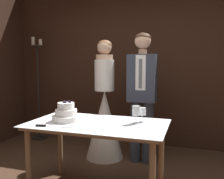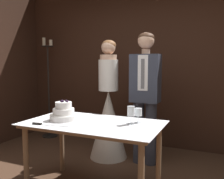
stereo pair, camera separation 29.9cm
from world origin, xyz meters
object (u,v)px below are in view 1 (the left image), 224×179
wine_glass_near (142,112)px  tiered_cake (66,114)px  wine_glass_middle (136,112)px  cake_table (97,131)px  cake_knife (47,126)px  candle_stand (38,92)px  bride (105,115)px  groom (142,91)px

wine_glass_near → tiered_cake: bearing=-165.3°
wine_glass_middle → cake_table: bearing=-168.0°
cake_table → wine_glass_near: size_ratio=9.31×
wine_glass_middle → cake_knife: bearing=-154.3°
candle_stand → cake_knife: bearing=-53.3°
tiered_cake → wine_glass_near: bearing=14.7°
cake_table → cake_knife: bearing=-143.4°
candle_stand → wine_glass_middle: bearing=-33.5°
cake_knife → bride: 1.29m
wine_glass_near → bride: bearing=131.4°
cake_knife → cake_table: bearing=26.9°
wine_glass_near → cake_knife: bearing=-150.3°
cake_table → bride: size_ratio=0.84×
wine_glass_middle → candle_stand: bearing=146.5°
cake_knife → groom: groom is taller
cake_table → groom: 1.06m
groom → candle_stand: size_ratio=0.97×
wine_glass_middle → bride: size_ratio=0.11×
groom → cake_knife: bearing=-117.8°
cake_knife → wine_glass_middle: size_ratio=2.09×
bride → wine_glass_near: bearing=-48.6°
cake_table → candle_stand: 2.27m
wine_glass_near → groom: groom is taller
tiered_cake → cake_knife: (-0.06, -0.27, -0.07)m
cake_knife → candle_stand: bearing=117.0°
cake_knife → wine_glass_near: wine_glass_near is taller
tiered_cake → wine_glass_middle: bearing=8.4°
cake_table → groom: size_ratio=0.80×
tiered_cake → wine_glass_middle: tiered_cake is taller
bride → candle_stand: bearing=160.9°
tiered_cake → candle_stand: bearing=132.5°
tiered_cake → bride: bearing=85.8°
wine_glass_middle → bride: (-0.66, 0.89, -0.26)m
wine_glass_near → candle_stand: candle_stand is taller
tiered_cake → wine_glass_near: (0.78, 0.20, 0.03)m
wine_glass_near → candle_stand: size_ratio=0.08×
wine_glass_near → groom: size_ratio=0.09×
wine_glass_middle → bride: bride is taller
bride → groom: groom is taller
cake_knife → wine_glass_near: bearing=20.0°
cake_knife → groom: size_ratio=0.22×
groom → candle_stand: 2.06m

